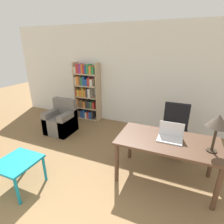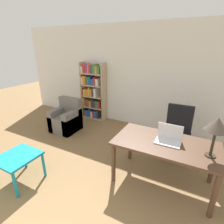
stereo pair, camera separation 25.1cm
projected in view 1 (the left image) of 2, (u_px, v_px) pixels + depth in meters
wall_back at (139, 77)px, 4.64m from camera, size 8.00×0.06×2.70m
desk at (167, 146)px, 2.78m from camera, size 1.56×0.83×0.75m
laptop at (170, 136)px, 2.76m from camera, size 0.38×0.26×0.27m
table_lamp at (218, 122)px, 2.30m from camera, size 0.29×0.29×0.56m
office_chair at (174, 131)px, 3.67m from camera, size 0.53×0.53×1.03m
side_table_blue at (18, 165)px, 2.69m from camera, size 0.57×0.60×0.50m
armchair at (61, 121)px, 4.55m from camera, size 0.65×0.65×0.86m
bookshelf at (86, 93)px, 5.22m from camera, size 0.77×0.28×1.70m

